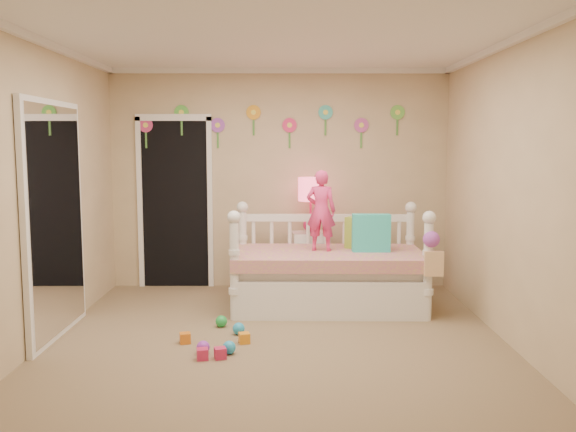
{
  "coord_description": "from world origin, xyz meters",
  "views": [
    {
      "loc": [
        0.08,
        -5.06,
        1.71
      ],
      "look_at": [
        0.1,
        0.6,
        1.05
      ],
      "focal_mm": 38.18,
      "sensor_mm": 36.0,
      "label": 1
    }
  ],
  "objects_px": {
    "daybed": "(328,257)",
    "table_lamp": "(311,196)",
    "child": "(321,211)",
    "nightstand": "(310,262)"
  },
  "relations": [
    {
      "from": "daybed",
      "to": "table_lamp",
      "type": "xyz_separation_m",
      "value": [
        -0.16,
        0.72,
        0.58
      ]
    },
    {
      "from": "child",
      "to": "nightstand",
      "type": "height_order",
      "value": "child"
    },
    {
      "from": "nightstand",
      "to": "child",
      "type": "bearing_deg",
      "value": -89.18
    },
    {
      "from": "daybed",
      "to": "child",
      "type": "xyz_separation_m",
      "value": [
        -0.08,
        0.03,
        0.49
      ]
    },
    {
      "from": "nightstand",
      "to": "table_lamp",
      "type": "bearing_deg",
      "value": -95.89
    },
    {
      "from": "nightstand",
      "to": "daybed",
      "type": "bearing_deg",
      "value": -83.36
    },
    {
      "from": "child",
      "to": "nightstand",
      "type": "relative_size",
      "value": 1.22
    },
    {
      "from": "child",
      "to": "table_lamp",
      "type": "xyz_separation_m",
      "value": [
        -0.08,
        0.69,
        0.09
      ]
    },
    {
      "from": "child",
      "to": "daybed",
      "type": "bearing_deg",
      "value": 169.87
    },
    {
      "from": "child",
      "to": "table_lamp",
      "type": "distance_m",
      "value": 0.7
    }
  ]
}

